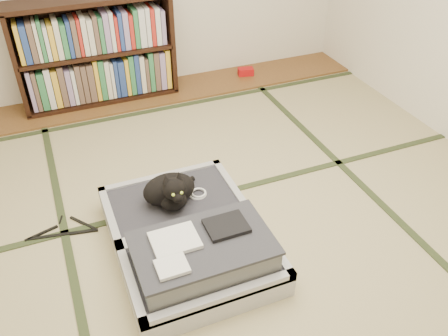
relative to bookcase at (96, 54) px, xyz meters
name	(u,v)px	position (x,y,z in m)	size (l,w,h in m)	color
floor	(238,233)	(0.44, -2.07, -0.45)	(4.50, 4.50, 0.00)	tan
wood_strip	(153,94)	(0.44, -0.07, -0.44)	(4.00, 0.50, 0.02)	brown
red_item	(246,72)	(1.41, -0.04, -0.40)	(0.15, 0.09, 0.07)	#B00E10
tatami_borders	(210,187)	(0.44, -1.58, -0.45)	(4.00, 4.50, 0.01)	#2D381E
bookcase	(96,54)	(0.00, 0.00, 0.00)	(1.35, 0.31, 0.92)	black
suitcase	(190,240)	(0.12, -2.13, -0.34)	(0.83, 1.11, 0.33)	#B0B0B5
cat	(171,191)	(0.10, -1.84, -0.18)	(0.37, 0.37, 0.30)	black
cable_coil	(198,194)	(0.28, -1.81, -0.28)	(0.12, 0.12, 0.03)	white
hanger	(63,231)	(-0.56, -1.65, -0.44)	(0.43, 0.23, 0.01)	black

